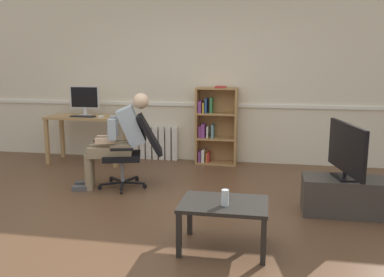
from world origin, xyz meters
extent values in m
plane|color=brown|center=(0.00, 0.00, 0.00)|extent=(18.00, 18.00, 0.00)
cube|color=beige|center=(0.00, 2.65, 1.35)|extent=(12.00, 0.10, 2.70)
cube|color=white|center=(0.00, 2.58, 0.92)|extent=(12.00, 0.03, 0.05)
cube|color=tan|center=(-2.37, 1.90, 0.36)|extent=(0.06, 0.06, 0.72)
cube|color=tan|center=(-1.25, 1.90, 0.36)|extent=(0.06, 0.06, 0.72)
cube|color=tan|center=(-1.25, 2.40, 0.36)|extent=(0.06, 0.06, 0.72)
cube|color=tan|center=(-2.37, 2.40, 0.36)|extent=(0.06, 0.06, 0.72)
cube|color=tan|center=(-1.81, 2.15, 0.74)|extent=(1.21, 0.57, 0.04)
cube|color=silver|center=(-1.86, 2.21, 0.76)|extent=(0.18, 0.14, 0.01)
cube|color=silver|center=(-1.86, 2.23, 0.82)|extent=(0.04, 0.02, 0.10)
cube|color=silver|center=(-1.86, 2.23, 1.05)|extent=(0.48, 0.02, 0.35)
cube|color=black|center=(-1.86, 2.22, 1.05)|extent=(0.45, 0.00, 0.32)
cube|color=black|center=(-1.80, 2.01, 0.77)|extent=(0.38, 0.12, 0.02)
cube|color=white|center=(-1.51, 2.03, 0.77)|extent=(0.06, 0.10, 0.03)
cube|color=#AD7F4C|center=(-0.06, 2.42, 0.61)|extent=(0.03, 0.28, 1.21)
cube|color=#AD7F4C|center=(0.56, 2.42, 0.61)|extent=(0.03, 0.28, 1.21)
cube|color=#AD7F4C|center=(0.25, 2.56, 0.61)|extent=(0.61, 0.02, 1.21)
cube|color=#AD7F4C|center=(0.25, 2.42, 0.01)|extent=(0.58, 0.28, 0.03)
cube|color=#AD7F4C|center=(0.25, 2.42, 0.41)|extent=(0.58, 0.28, 0.03)
cube|color=#AD7F4C|center=(0.25, 2.42, 0.80)|extent=(0.58, 0.28, 0.03)
cube|color=#AD7F4C|center=(0.25, 2.42, 1.20)|extent=(0.58, 0.28, 0.03)
cube|color=#89428E|center=(-0.01, 2.42, 0.11)|extent=(0.04, 0.19, 0.17)
cube|color=#89428E|center=(-0.01, 2.44, 0.51)|extent=(0.05, 0.19, 0.18)
cube|color=#89428E|center=(-0.01, 2.40, 0.91)|extent=(0.05, 0.19, 0.19)
cube|color=white|center=(0.05, 2.41, 0.13)|extent=(0.04, 0.19, 0.20)
cube|color=#89428E|center=(0.05, 2.42, 0.53)|extent=(0.05, 0.19, 0.22)
cube|color=gold|center=(0.05, 2.41, 0.90)|extent=(0.02, 0.19, 0.16)
cube|color=orange|center=(0.12, 2.41, 0.10)|extent=(0.05, 0.19, 0.15)
cube|color=white|center=(0.11, 2.43, 0.51)|extent=(0.02, 0.19, 0.18)
cube|color=#2D519E|center=(0.09, 2.42, 0.93)|extent=(0.03, 0.19, 0.22)
cube|color=red|center=(0.13, 2.41, 0.11)|extent=(0.03, 0.19, 0.16)
cube|color=#6699A3|center=(0.19, 2.43, 0.53)|extent=(0.04, 0.19, 0.21)
cube|color=#38844C|center=(0.17, 2.44, 0.94)|extent=(0.03, 0.19, 0.24)
cube|color=red|center=(0.31, 2.39, 1.22)|extent=(0.16, 0.22, 0.02)
cube|color=white|center=(-1.12, 2.54, 0.28)|extent=(0.08, 0.08, 0.55)
cube|color=white|center=(-1.00, 2.54, 0.28)|extent=(0.08, 0.08, 0.55)
cube|color=white|center=(-0.89, 2.54, 0.28)|extent=(0.08, 0.08, 0.55)
cube|color=white|center=(-0.78, 2.54, 0.28)|extent=(0.08, 0.08, 0.55)
cube|color=white|center=(-0.67, 2.54, 0.28)|extent=(0.08, 0.08, 0.55)
cube|color=white|center=(-0.56, 2.54, 0.28)|extent=(0.08, 0.08, 0.55)
cube|color=white|center=(-0.45, 2.54, 0.28)|extent=(0.08, 0.08, 0.55)
cube|color=black|center=(-0.75, 0.82, 0.07)|extent=(0.12, 0.30, 0.02)
cylinder|color=black|center=(-0.71, 0.68, 0.03)|extent=(0.04, 0.06, 0.06)
cube|color=black|center=(-0.64, 0.96, 0.07)|extent=(0.30, 0.05, 0.02)
cylinder|color=black|center=(-0.49, 0.96, 0.03)|extent=(0.06, 0.02, 0.06)
cube|color=black|center=(-0.74, 1.11, 0.07)|extent=(0.14, 0.29, 0.02)
cylinder|color=black|center=(-0.69, 1.25, 0.03)|extent=(0.04, 0.06, 0.06)
cube|color=black|center=(-0.91, 1.06, 0.07)|extent=(0.26, 0.21, 0.02)
cylinder|color=black|center=(-1.03, 1.15, 0.03)|extent=(0.06, 0.05, 0.06)
cube|color=black|center=(-0.92, 0.88, 0.07)|extent=(0.27, 0.20, 0.02)
cylinder|color=black|center=(-1.04, 0.80, 0.03)|extent=(0.06, 0.05, 0.06)
cylinder|color=gray|center=(-0.79, 0.97, 0.23)|extent=(0.05, 0.05, 0.30)
cube|color=black|center=(-0.79, 0.97, 0.41)|extent=(0.57, 0.57, 0.07)
cube|color=black|center=(-0.44, 1.07, 0.69)|extent=(0.43, 0.51, 0.52)
cube|color=black|center=(-0.84, 1.22, 0.56)|extent=(0.28, 0.12, 0.03)
cube|color=black|center=(-0.70, 0.72, 0.56)|extent=(0.28, 0.12, 0.03)
cube|color=#937F60|center=(-0.79, 0.97, 0.52)|extent=(0.34, 0.40, 0.14)
cube|color=#A3B2C1|center=(-0.67, 1.00, 0.81)|extent=(0.45, 0.43, 0.52)
sphere|color=beige|center=(-0.54, 1.04, 1.12)|extent=(0.20, 0.20, 0.20)
cube|color=black|center=(-1.06, 0.89, 0.62)|extent=(0.15, 0.08, 0.02)
cube|color=#937F60|center=(-1.02, 1.00, 0.49)|extent=(0.44, 0.24, 0.13)
cylinder|color=#937F60|center=(-1.22, 0.95, 0.23)|extent=(0.10, 0.10, 0.46)
cube|color=#4C4C51|center=(-1.32, 0.92, 0.03)|extent=(0.24, 0.15, 0.06)
cube|color=#937F60|center=(-0.96, 0.81, 0.49)|extent=(0.44, 0.24, 0.13)
cylinder|color=#937F60|center=(-1.17, 0.75, 0.23)|extent=(0.10, 0.10, 0.46)
cube|color=#4C4C51|center=(-1.26, 0.73, 0.03)|extent=(0.24, 0.15, 0.06)
cube|color=#A3B2C1|center=(-0.93, 1.09, 0.79)|extent=(0.12, 0.10, 0.26)
cube|color=beige|center=(-1.01, 1.00, 0.64)|extent=(0.25, 0.13, 0.07)
cube|color=#A3B2C1|center=(-0.84, 0.78, 0.79)|extent=(0.12, 0.10, 0.26)
cube|color=beige|center=(-0.96, 0.82, 0.64)|extent=(0.25, 0.13, 0.07)
cube|color=#3D3833|center=(1.87, 0.49, 0.20)|extent=(0.86, 0.44, 0.40)
cube|color=black|center=(1.87, 0.49, 0.41)|extent=(0.26, 0.35, 0.02)
cylinder|color=black|center=(1.87, 0.49, 0.44)|extent=(0.04, 0.04, 0.05)
cube|color=black|center=(1.87, 0.49, 0.73)|extent=(0.23, 0.91, 0.52)
cube|color=#9EBCF4|center=(1.89, 0.50, 0.73)|extent=(0.18, 0.84, 0.48)
cube|color=black|center=(0.35, -0.82, 0.20)|extent=(0.04, 0.04, 0.39)
cube|color=black|center=(1.05, -0.82, 0.20)|extent=(0.04, 0.04, 0.39)
cube|color=black|center=(1.05, -0.34, 0.20)|extent=(0.04, 0.04, 0.39)
cube|color=black|center=(0.35, -0.34, 0.20)|extent=(0.04, 0.04, 0.39)
cube|color=black|center=(0.70, -0.58, 0.41)|extent=(0.76, 0.54, 0.03)
cylinder|color=silver|center=(0.71, -0.65, 0.49)|extent=(0.06, 0.06, 0.14)
cube|color=black|center=(0.72, -0.50, 0.43)|extent=(0.04, 0.15, 0.02)
camera|label=1|loc=(1.05, -4.00, 1.64)|focal=38.93mm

